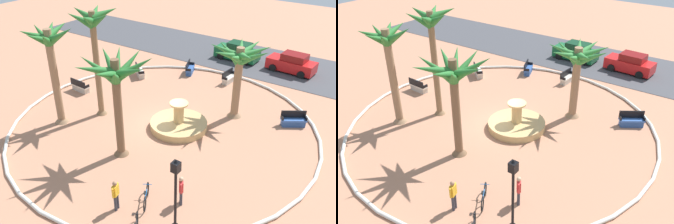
# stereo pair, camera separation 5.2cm
# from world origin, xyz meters

# --- Properties ---
(ground_plane) EXTENTS (80.00, 80.00, 0.00)m
(ground_plane) POSITION_xyz_m (0.00, 0.00, 0.00)
(ground_plane) COLOR tan
(plaza_curb) EXTENTS (19.52, 19.52, 0.20)m
(plaza_curb) POSITION_xyz_m (0.00, 0.00, 0.10)
(plaza_curb) COLOR silver
(plaza_curb) RESTS_ON ground
(street_asphalt) EXTENTS (48.00, 8.00, 0.03)m
(street_asphalt) POSITION_xyz_m (0.00, 14.16, 0.01)
(street_asphalt) COLOR #424247
(street_asphalt) RESTS_ON ground
(fountain) EXTENTS (3.65, 3.65, 1.82)m
(fountain) POSITION_xyz_m (1.02, 0.23, 0.28)
(fountain) COLOR tan
(fountain) RESTS_ON ground
(palm_tree_near_fountain) EXTENTS (4.09, 4.12, 6.01)m
(palm_tree_near_fountain) POSITION_xyz_m (-0.09, -4.01, 4.64)
(palm_tree_near_fountain) COLOR brown
(palm_tree_near_fountain) RESTS_ON ground
(palm_tree_by_curb) EXTENTS (3.16, 3.22, 6.50)m
(palm_tree_by_curb) POSITION_xyz_m (-5.67, -3.57, 4.82)
(palm_tree_by_curb) COLOR #8E6B4C
(palm_tree_by_curb) RESTS_ON ground
(palm_tree_mid_plaza) EXTENTS (3.92, 3.99, 5.12)m
(palm_tree_mid_plaza) POSITION_xyz_m (3.25, 3.67, 3.86)
(palm_tree_mid_plaza) COLOR #8E6B4C
(palm_tree_mid_plaza) RESTS_ON ground
(palm_tree_far_side) EXTENTS (3.25, 3.14, 7.27)m
(palm_tree_far_side) POSITION_xyz_m (-4.31, -1.27, 5.50)
(palm_tree_far_side) COLOR brown
(palm_tree_far_side) RESTS_ON ground
(bench_east) EXTENTS (1.03, 1.67, 1.00)m
(bench_east) POSITION_xyz_m (-3.11, 8.14, 0.35)
(bench_east) COLOR #335BA8
(bench_east) RESTS_ON ground
(bench_west) EXTENTS (1.55, 1.41, 1.00)m
(bench_west) POSITION_xyz_m (-6.22, 5.21, 0.35)
(bench_west) COLOR beige
(bench_west) RESTS_ON ground
(bench_north) EXTENTS (1.62, 0.57, 1.00)m
(bench_north) POSITION_xyz_m (-8.10, 0.31, 0.35)
(bench_north) COLOR beige
(bench_north) RESTS_ON ground
(bench_southeast) EXTENTS (0.59, 1.63, 1.00)m
(bench_southeast) POSITION_xyz_m (0.47, 8.38, 0.35)
(bench_southeast) COLOR beige
(bench_southeast) RESTS_ON ground
(bench_southwest) EXTENTS (1.61, 1.31, 1.00)m
(bench_southwest) POSITION_xyz_m (6.92, 4.71, 0.35)
(bench_southwest) COLOR #335BA8
(bench_southwest) RESTS_ON ground
(lamppost) EXTENTS (0.32, 0.32, 3.82)m
(lamppost) POSITION_xyz_m (5.59, -6.88, 2.24)
(lamppost) COLOR black
(lamppost) RESTS_ON ground
(bicycle_red_frame) EXTENTS (0.93, 1.51, 0.94)m
(bicycle_red_frame) POSITION_xyz_m (3.52, -6.27, 0.38)
(bicycle_red_frame) COLOR black
(bicycle_red_frame) RESTS_ON ground
(person_cyclist_helmet) EXTENTS (0.36, 0.45, 1.59)m
(person_cyclist_helmet) POSITION_xyz_m (4.90, -5.38, 0.89)
(person_cyclist_helmet) COLOR #33333D
(person_cyclist_helmet) RESTS_ON ground
(person_cyclist_photo) EXTENTS (0.27, 0.52, 1.65)m
(person_cyclist_photo) POSITION_xyz_m (2.66, -7.41, 0.92)
(person_cyclist_photo) COLOR #33333D
(person_cyclist_photo) RESTS_ON ground
(parked_car_leftmost) EXTENTS (4.02, 1.96, 1.67)m
(parked_car_leftmost) POSITION_xyz_m (-1.21, 13.38, 0.78)
(parked_car_leftmost) COLOR #145B2D
(parked_car_leftmost) RESTS_ON ground
(parked_car_second) EXTENTS (4.11, 2.13, 1.67)m
(parked_car_second) POSITION_xyz_m (3.85, 13.40, 0.78)
(parked_car_second) COLOR red
(parked_car_second) RESTS_ON ground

